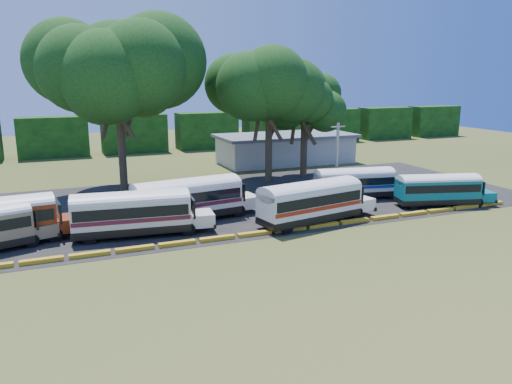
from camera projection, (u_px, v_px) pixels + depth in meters
name	position (u px, v px, depth m)	size (l,w,h in m)	color
ground	(241.00, 242.00, 36.60)	(160.00, 160.00, 0.00)	#384517
asphalt_strip	(206.00, 203.00, 47.78)	(64.00, 24.00, 0.02)	black
curb	(236.00, 236.00, 37.47)	(53.70, 0.45, 0.30)	gold
terminal_building	(285.00, 148.00, 69.83)	(19.00, 9.00, 4.00)	#BBB4AB
treeline_backdrop	(134.00, 133.00, 79.17)	(130.00, 4.00, 6.00)	black
bus_cream_west	(134.00, 211.00, 37.59)	(10.81, 3.79, 3.48)	black
bus_cream_east	(190.00, 197.00, 41.66)	(11.28, 4.22, 3.62)	black
bus_white_red	(312.00, 200.00, 40.79)	(11.17, 4.58, 3.57)	black
bus_white_blue	(356.00, 181.00, 49.17)	(9.69, 3.95, 3.10)	black
bus_teal	(440.00, 188.00, 46.39)	(9.50, 4.61, 3.03)	black
tree_west	(117.00, 69.00, 49.96)	(12.90, 12.90, 17.32)	#3A2E1D
tree_center	(269.00, 87.00, 55.50)	(10.73, 10.73, 14.71)	#3A2E1D
tree_east	(305.00, 101.00, 58.52)	(7.86, 7.86, 11.99)	#3A2E1D
utility_pole	(337.00, 157.00, 51.50)	(1.60, 0.30, 7.21)	gray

